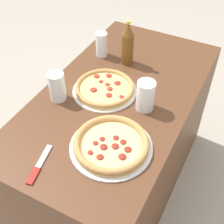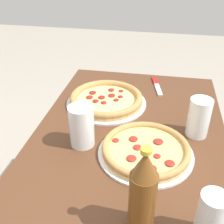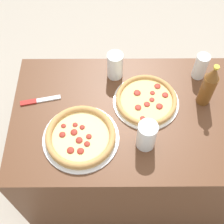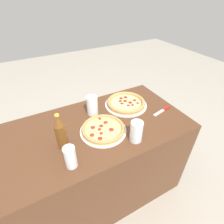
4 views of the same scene
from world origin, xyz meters
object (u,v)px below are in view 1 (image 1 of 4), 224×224
object	(u,v)px
pizza_margherita	(111,144)
glass_orange_juice	(57,88)
glass_water	(102,45)
glass_iced_tea	(145,97)
pizza_pepperoni	(105,88)
beer_bottle	(128,44)
knife	(39,166)

from	to	relation	value
pizza_margherita	glass_orange_juice	world-z (taller)	glass_orange_juice
glass_orange_juice	glass_water	bearing A→B (deg)	-0.68
glass_orange_juice	glass_iced_tea	distance (m)	0.40
pizza_pepperoni	pizza_margherita	bearing A→B (deg)	-147.24
glass_orange_juice	glass_iced_tea	xyz separation A→B (m)	(0.13, -0.38, -0.00)
pizza_pepperoni	glass_water	bearing A→B (deg)	31.35
pizza_pepperoni	glass_water	distance (m)	0.32
glass_water	beer_bottle	distance (m)	0.16
glass_iced_tea	beer_bottle	size ratio (longest dim) A/B	0.59
knife	pizza_pepperoni	bearing A→B (deg)	-1.23
pizza_pepperoni	pizza_margherita	xyz separation A→B (m)	(-0.30, -0.19, 0.00)
glass_iced_tea	glass_water	distance (m)	0.48
glass_iced_tea	pizza_margherita	bearing A→B (deg)	174.84
pizza_margherita	knife	xyz separation A→B (m)	(-0.21, 0.20, -0.02)
pizza_margherita	glass_orange_juice	distance (m)	0.39
knife	pizza_margherita	bearing A→B (deg)	-43.91
beer_bottle	knife	distance (m)	0.78
glass_water	beer_bottle	xyz separation A→B (m)	(0.00, -0.15, 0.05)
knife	glass_iced_tea	bearing A→B (deg)	-24.91
glass_iced_tea	glass_water	size ratio (longest dim) A/B	1.07
pizza_pepperoni	pizza_margherita	world-z (taller)	pizza_margherita
pizza_pepperoni	glass_water	xyz separation A→B (m)	(0.27, 0.16, 0.05)
glass_water	knife	size ratio (longest dim) A/B	0.71
pizza_margherita	glass_iced_tea	world-z (taller)	glass_iced_tea
glass_orange_juice	beer_bottle	xyz separation A→B (m)	(0.41, -0.16, 0.05)
glass_iced_tea	beer_bottle	distance (m)	0.37
glass_iced_tea	glass_water	xyz separation A→B (m)	(0.29, 0.38, -0.00)
glass_orange_juice	glass_iced_tea	world-z (taller)	glass_iced_tea
beer_bottle	glass_water	bearing A→B (deg)	90.07
pizza_pepperoni	glass_iced_tea	world-z (taller)	glass_iced_tea
glass_orange_juice	glass_water	world-z (taller)	glass_orange_juice
beer_bottle	knife	bearing A→B (deg)	179.89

